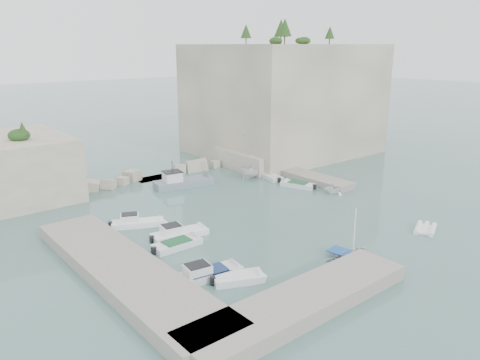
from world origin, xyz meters
TOP-DOWN VIEW (x-y plane):
  - ground at (0.00, 0.00)m, footprint 400.00×400.00m
  - cliff_east at (23.00, 23.00)m, footprint 26.00×22.00m
  - cliff_terrace at (13.00, 18.00)m, footprint 8.00×10.00m
  - quay_west at (-17.00, -1.00)m, footprint 5.00×24.00m
  - quay_south at (-10.00, -12.50)m, footprint 18.00×4.00m
  - ledge_east at (13.50, 10.00)m, footprint 3.00×16.00m
  - breakwater at (-1.00, 22.00)m, footprint 28.00×3.00m
  - motorboat_a at (-11.25, 7.90)m, footprint 5.59×3.84m
  - motorboat_b at (-9.55, 3.05)m, footprint 5.86×2.69m
  - motorboat_c at (-10.99, 1.24)m, footprint 4.76×1.74m
  - motorboat_d at (-12.17, -4.94)m, footprint 6.17×2.62m
  - motorboat_e at (-10.74, -6.88)m, footprint 4.42×3.21m
  - rowboat at (-1.37, -10.07)m, footprint 4.95×3.90m
  - inflatable_dinghy at (9.18, -10.41)m, footprint 3.78×2.87m
  - tender_east_a at (11.72, 2.67)m, footprint 3.51×3.25m
  - tender_east_b at (10.17, 7.11)m, footprint 2.98×4.85m
  - tender_east_c at (10.19, 12.25)m, footprint 2.59×5.18m
  - tender_east_d at (8.99, 14.01)m, footprint 5.41×2.71m
  - work_boat at (-0.50, 16.36)m, footprint 8.34×3.95m
  - rowboat_mast at (-1.37, -10.07)m, footprint 0.10×0.10m
  - vegetation at (17.83, 24.40)m, footprint 53.48×13.88m

SIDE VIEW (x-z plane):
  - ground at x=0.00m, z-range 0.00..0.00m
  - motorboat_a at x=-11.25m, z-range -0.70..0.70m
  - motorboat_b at x=-9.55m, z-range -0.70..0.70m
  - motorboat_c at x=-10.99m, z-range -0.35..0.35m
  - motorboat_d at x=-12.17m, z-range -0.70..0.70m
  - motorboat_e at x=-10.74m, z-range -0.35..0.35m
  - rowboat at x=-1.37m, z-range -0.46..0.46m
  - inflatable_dinghy at x=9.18m, z-range -0.22..0.22m
  - tender_east_a at x=11.72m, z-range -0.76..0.76m
  - tender_east_b at x=10.17m, z-range -0.35..0.35m
  - tender_east_c at x=10.19m, z-range -0.35..0.35m
  - tender_east_d at x=8.99m, z-range -1.00..1.00m
  - work_boat at x=-0.50m, z-range -1.10..1.10m
  - ledge_east at x=13.50m, z-range 0.00..0.80m
  - quay_west at x=-17.00m, z-range 0.00..1.10m
  - quay_south at x=-10.00m, z-range 0.00..1.10m
  - breakwater at x=-1.00m, z-range 0.00..1.40m
  - cliff_terrace at x=13.00m, z-range 0.00..2.50m
  - rowboat_mast at x=-1.37m, z-range 0.46..4.66m
  - cliff_east at x=23.00m, z-range 0.00..17.00m
  - vegetation at x=17.83m, z-range 11.23..24.63m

